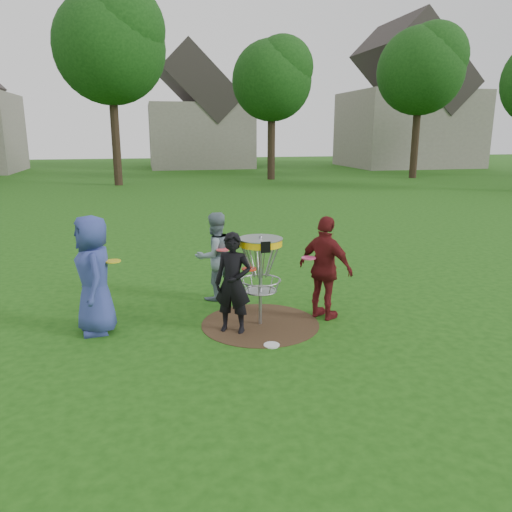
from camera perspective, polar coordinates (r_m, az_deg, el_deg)
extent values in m
plane|color=#19470F|center=(7.70, 0.49, -7.78)|extent=(100.00, 100.00, 0.00)
cylinder|color=#47331E|center=(7.69, 0.49, -7.75)|extent=(1.80, 1.80, 0.01)
imported|color=#313E89|center=(7.51, -18.03, -2.08)|extent=(0.70, 0.94, 1.73)
imported|color=black|center=(7.20, -2.64, -3.11)|extent=(0.64, 0.56, 1.48)
imported|color=slate|center=(8.64, -4.71, -0.03)|extent=(0.91, 0.83, 1.53)
imported|color=maroon|center=(7.76, 7.94, -1.40)|extent=(0.87, 1.00, 1.62)
cylinder|color=silver|center=(6.96, 1.80, -10.14)|extent=(0.22, 0.22, 0.02)
cylinder|color=#9EA0A5|center=(7.47, 0.50, -2.85)|extent=(0.05, 0.05, 1.38)
cylinder|color=yellow|center=(7.32, 0.51, 1.57)|extent=(0.64, 0.64, 0.10)
cylinder|color=#9EA0A5|center=(7.30, 0.51, 2.00)|extent=(0.66, 0.66, 0.01)
cube|color=black|center=(7.01, 1.11, 1.01)|extent=(0.14, 0.02, 0.16)
torus|color=#9EA0A5|center=(7.46, 0.50, -2.78)|extent=(0.62, 0.62, 0.02)
torus|color=#9EA0A5|center=(7.51, 0.50, -3.95)|extent=(0.50, 0.50, 0.02)
cylinder|color=#9EA0A5|center=(7.51, 0.50, -4.02)|extent=(0.44, 0.44, 0.01)
cylinder|color=yellow|center=(7.41, -16.02, -0.57)|extent=(0.22, 0.22, 0.02)
cylinder|color=#FF2D15|center=(7.30, -0.80, -1.48)|extent=(0.22, 0.22, 0.02)
cylinder|color=#FE434F|center=(8.36, -3.83, 0.73)|extent=(0.22, 0.22, 0.02)
cylinder|color=#FF438A|center=(7.61, 6.04, -0.22)|extent=(0.22, 0.22, 0.02)
cylinder|color=#38281C|center=(28.50, -15.71, 12.44)|extent=(0.46, 0.46, 4.62)
sphere|color=#164211|center=(28.80, -16.37, 21.87)|extent=(5.72, 5.72, 5.72)
cylinder|color=#38281C|center=(30.93, 1.75, 12.25)|extent=(0.46, 0.46, 3.78)
sphere|color=#164211|center=(31.05, 1.81, 19.40)|extent=(4.68, 4.68, 4.68)
cylinder|color=#38281C|center=(33.40, 17.70, 12.10)|extent=(0.46, 0.46, 4.20)
sphere|color=#164211|center=(33.57, 18.27, 19.44)|extent=(5.20, 5.20, 5.20)
cube|color=gray|center=(42.21, -6.45, 13.48)|extent=(8.00, 7.00, 5.00)
cube|color=#2D2826|center=(42.36, -6.60, 18.81)|extent=(6.11, 7.14, 6.11)
cube|color=gray|center=(44.55, 16.97, 13.64)|extent=(10.00, 8.00, 6.00)
cube|color=#2D2826|center=(44.83, 17.43, 19.77)|extent=(7.64, 8.16, 7.64)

